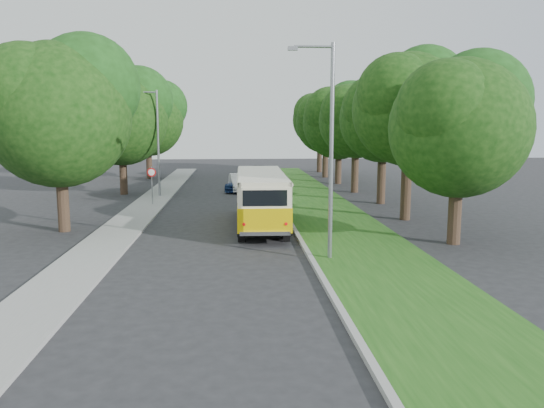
{
  "coord_description": "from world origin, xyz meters",
  "views": [
    {
      "loc": [
        0.76,
        -21.8,
        5.06
      ],
      "look_at": [
        2.44,
        2.19,
        1.5
      ],
      "focal_mm": 35.0,
      "sensor_mm": 36.0,
      "label": 1
    }
  ],
  "objects": [
    {
      "name": "lamppost_far",
      "position": [
        -4.7,
        16.0,
        4.12
      ],
      "size": [
        1.71,
        0.16,
        7.5
      ],
      "color": "gray",
      "rests_on": "ground"
    },
    {
      "name": "car_white",
      "position": [
        1.14,
        19.1,
        0.68
      ],
      "size": [
        1.87,
        4.28,
        1.37
      ],
      "primitive_type": "imported",
      "rotation": [
        0.0,
        0.0,
        0.1
      ],
      "color": "white",
      "rests_on": "ground"
    },
    {
      "name": "lamppost_near",
      "position": [
        4.21,
        -2.5,
        4.37
      ],
      "size": [
        1.71,
        0.16,
        8.0
      ],
      "color": "gray",
      "rests_on": "ground"
    },
    {
      "name": "treeline",
      "position": [
        3.15,
        17.99,
        5.93
      ],
      "size": [
        24.27,
        41.91,
        9.46
      ],
      "color": "#332319",
      "rests_on": "ground"
    },
    {
      "name": "car_grey",
      "position": [
        2.95,
        28.64,
        0.65
      ],
      "size": [
        3.43,
        5.07,
        1.29
      ],
      "primitive_type": "imported",
      "rotation": [
        0.0,
        0.0,
        -0.3
      ],
      "color": "#585B60",
      "rests_on": "ground"
    },
    {
      "name": "vintage_bus",
      "position": [
        2.06,
        4.56,
        1.39
      ],
      "size": [
        2.56,
        9.41,
        2.78
      ],
      "primitive_type": null,
      "rotation": [
        0.0,
        0.0,
        -0.02
      ],
      "color": "#E4C007",
      "rests_on": "ground"
    },
    {
      "name": "grass_verge",
      "position": [
        5.95,
        5.0,
        0.07
      ],
      "size": [
        4.5,
        70.0,
        0.13
      ],
      "primitive_type": "cube",
      "color": "#1D4F15",
      "rests_on": "ground"
    },
    {
      "name": "curb",
      "position": [
        3.6,
        5.0,
        0.07
      ],
      "size": [
        0.2,
        70.0,
        0.15
      ],
      "primitive_type": "cube",
      "color": "gray",
      "rests_on": "ground"
    },
    {
      "name": "ground",
      "position": [
        0.0,
        0.0,
        0.0
      ],
      "size": [
        120.0,
        120.0,
        0.0
      ],
      "primitive_type": "plane",
      "color": "#252528",
      "rests_on": "ground"
    },
    {
      "name": "car_blue",
      "position": [
        1.39,
        19.42,
        0.65
      ],
      "size": [
        3.21,
        4.81,
        1.29
      ],
      "primitive_type": "imported",
      "rotation": [
        0.0,
        0.0,
        -0.35
      ],
      "color": "navy",
      "rests_on": "ground"
    },
    {
      "name": "sidewalk",
      "position": [
        -4.8,
        5.0,
        0.06
      ],
      "size": [
        2.2,
        70.0,
        0.12
      ],
      "primitive_type": "cube",
      "color": "gray",
      "rests_on": "ground"
    },
    {
      "name": "car_silver",
      "position": [
        2.69,
        7.51,
        0.71
      ],
      "size": [
        1.69,
        4.19,
        1.43
      ],
      "primitive_type": "imported",
      "rotation": [
        0.0,
        0.0,
        0.0
      ],
      "color": "#B8B8BD",
      "rests_on": "ground"
    },
    {
      "name": "warning_sign",
      "position": [
        -4.5,
        11.98,
        1.71
      ],
      "size": [
        0.56,
        0.1,
        2.5
      ],
      "color": "gray",
      "rests_on": "ground"
    }
  ]
}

